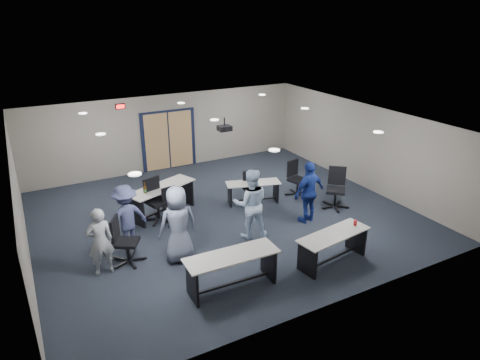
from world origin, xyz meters
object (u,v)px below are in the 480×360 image
chair_back_a (158,200)px  person_navy (309,192)px  chair_back_d (298,179)px  chair_loose_left (127,240)px  table_front_right (333,243)px  chair_back_b (173,206)px  person_lightblue (251,204)px  person_gray (100,242)px  table_back_right (253,189)px  chair_loose_right (336,189)px  chair_back_c (251,188)px  table_front_left (232,266)px  person_back (126,218)px  person_plaid (178,224)px  table_back_left (162,195)px

chair_back_a → person_navy: size_ratio=0.69×
chair_back_d → chair_loose_left: chair_loose_left is taller
table_front_right → chair_back_a: (-2.86, 3.93, 0.09)m
chair_back_b → person_lightblue: (1.48, -1.64, 0.42)m
person_gray → chair_back_b: bearing=-147.9°
table_back_right → chair_loose_right: chair_loose_right is taller
chair_back_c → chair_loose_right: chair_loose_right is taller
table_front_left → chair_loose_right: (4.45, 2.05, 0.05)m
table_back_right → person_back: (-4.00, -0.86, 0.38)m
table_front_left → person_plaid: bearing=111.7°
table_front_left → chair_back_d: bearing=41.3°
chair_loose_right → person_navy: 1.29m
chair_loose_left → chair_loose_right: (6.11, 0.05, 0.03)m
table_back_right → chair_loose_right: 2.43m
chair_back_d → person_back: (-5.49, -0.67, 0.27)m
chair_back_a → chair_back_d: chair_back_a is taller
table_back_left → person_back: bearing=-155.9°
chair_back_b → person_gray: person_gray is taller
chair_back_b → chair_loose_left: 2.12m
table_back_right → person_plaid: size_ratio=0.92×
table_back_left → table_front_right: bearing=-81.0°
table_back_left → table_back_right: bearing=-34.5°
chair_back_c → person_plaid: size_ratio=0.52×
chair_back_c → chair_loose_left: bearing=-145.5°
table_front_left → person_navy: (3.23, 1.73, 0.32)m
table_front_left → chair_back_d: chair_back_d is taller
chair_loose_left → chair_loose_right: 6.11m
table_front_left → table_front_right: table_front_right is taller
table_front_left → person_gray: bearing=142.5°
chair_back_c → chair_back_d: 1.57m
table_front_right → chair_loose_left: (-4.15, 2.22, 0.06)m
chair_back_a → person_lightblue: bearing=-63.7°
table_back_left → person_back: person_back is taller
chair_back_d → person_navy: bearing=-130.0°
table_back_left → chair_back_d: table_back_left is taller
person_gray → person_back: bearing=-136.8°
table_front_left → person_lightblue: 2.28m
chair_loose_left → chair_loose_right: bearing=-59.9°
chair_back_b → person_back: size_ratio=0.60×
table_front_right → person_navy: 2.11m
chair_back_d → table_back_right: bearing=158.9°
person_gray → table_back_right: bearing=-163.5°
chair_loose_right → person_plaid: 5.06m
chair_back_c → chair_loose_left: chair_loose_left is taller
table_front_right → chair_back_d: size_ratio=1.71×
chair_loose_left → person_plaid: person_plaid is taller
person_navy → person_back: 4.80m
person_plaid → person_navy: bearing=-176.0°
table_front_right → person_back: 4.90m
person_gray → person_plaid: (1.69, -0.28, 0.13)m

